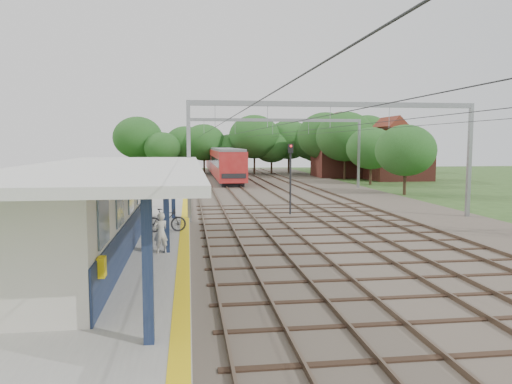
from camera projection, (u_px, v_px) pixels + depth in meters
ground at (366, 303)px, 14.39m from camera, size 160.00×160.00×0.00m
ballast_bed at (291, 194)px, 44.51m from camera, size 18.00×90.00×0.10m
platform at (144, 225)px, 27.18m from camera, size 5.00×52.00×0.35m
yellow_stripe at (185, 220)px, 27.46m from camera, size 0.45×52.00×0.01m
station_building at (92, 207)px, 19.91m from camera, size 3.41×18.00×3.40m
canopy at (116, 168)px, 18.92m from camera, size 6.40×20.00×3.44m
rail_tracks at (263, 193)px, 44.16m from camera, size 11.80×88.00×0.15m
catenary_system at (296, 132)px, 39.24m from camera, size 17.22×88.00×7.00m
tree_band at (251, 141)px, 70.76m from camera, size 31.72×30.88×8.82m
house_near at (398, 156)px, 62.28m from camera, size 7.00×6.12×7.89m
house_far at (345, 153)px, 67.50m from camera, size 8.00×6.12×8.66m
person at (161, 233)px, 19.26m from camera, size 0.64×0.49×1.59m
bicycle at (166, 220)px, 23.88m from camera, size 1.94×0.71×1.14m
train at (222, 161)px, 68.40m from camera, size 2.96×36.85×3.88m
signal_post at (290, 170)px, 31.41m from camera, size 0.36×0.32×4.55m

